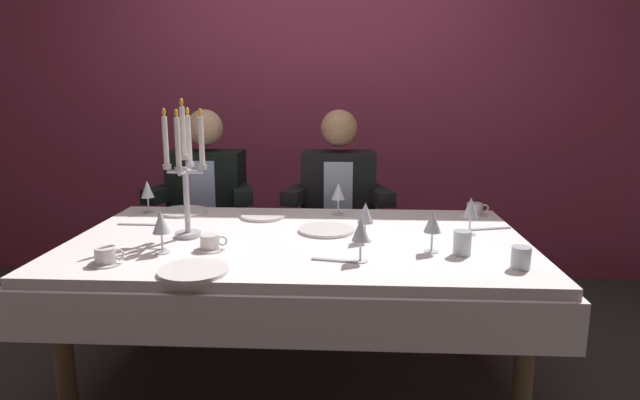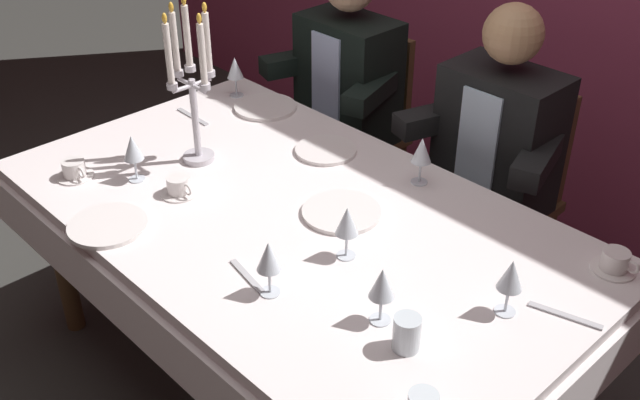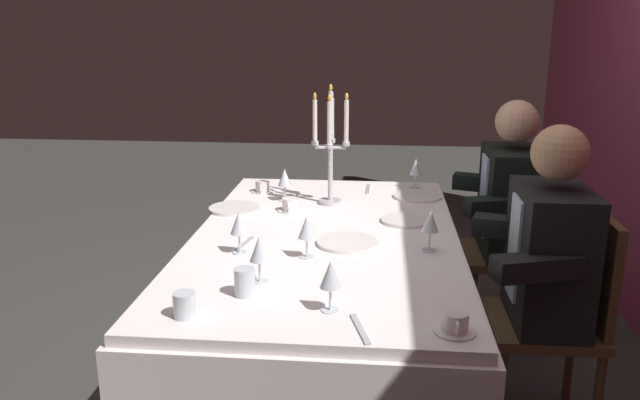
{
  "view_description": "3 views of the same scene",
  "coord_description": "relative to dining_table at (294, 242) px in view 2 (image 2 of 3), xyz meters",
  "views": [
    {
      "loc": [
        0.21,
        -2.18,
        1.36
      ],
      "look_at": [
        0.09,
        -0.01,
        0.9
      ],
      "focal_mm": 30.07,
      "sensor_mm": 36.0,
      "label": 1
    },
    {
      "loc": [
        1.48,
        -1.29,
        2.02
      ],
      "look_at": [
        0.14,
        -0.02,
        0.85
      ],
      "focal_mm": 42.29,
      "sensor_mm": 36.0,
      "label": 2
    },
    {
      "loc": [
        2.52,
        0.22,
        1.6
      ],
      "look_at": [
        -0.0,
        -0.02,
        0.89
      ],
      "focal_mm": 35.63,
      "sensor_mm": 36.0,
      "label": 3
    }
  ],
  "objects": [
    {
      "name": "seated_diner_1",
      "position": [
        0.15,
        0.89,
        0.11
      ],
      "size": [
        0.63,
        0.48,
        1.24
      ],
      "color": "brown",
      "rests_on": "ground_plane"
    },
    {
      "name": "dinner_plate_1",
      "position": [
        -0.32,
        -0.46,
        0.13
      ],
      "size": [
        0.24,
        0.24,
        0.01
      ],
      "primitive_type": "cylinder",
      "color": "white",
      "rests_on": "dining_table"
    },
    {
      "name": "fork_0",
      "position": [
        0.16,
        -0.31,
        0.12
      ],
      "size": [
        0.17,
        0.05,
        0.01
      ],
      "primitive_type": "cube",
      "rotation": [
        0.0,
        0.0,
        -0.18
      ],
      "color": "#B7B7BC",
      "rests_on": "dining_table"
    },
    {
      "name": "wine_glass_3",
      "position": [
        0.16,
        0.42,
        0.23
      ],
      "size": [
        0.07,
        0.07,
        0.16
      ],
      "color": "silver",
      "rests_on": "dining_table"
    },
    {
      "name": "wine_glass_6",
      "position": [
        0.25,
        -0.31,
        0.24
      ],
      "size": [
        0.07,
        0.07,
        0.16
      ],
      "color": "silver",
      "rests_on": "dining_table"
    },
    {
      "name": "ground_plane",
      "position": [
        0.0,
        0.0,
        -0.62
      ],
      "size": [
        12.0,
        12.0,
        0.0
      ],
      "primitive_type": "plane",
      "color": "#373633"
    },
    {
      "name": "wine_glass_4",
      "position": [
        0.28,
        -0.05,
        0.23
      ],
      "size": [
        0.07,
        0.07,
        0.16
      ],
      "color": "silver",
      "rests_on": "dining_table"
    },
    {
      "name": "seated_diner_0",
      "position": [
        -0.62,
        0.89,
        0.11
      ],
      "size": [
        0.63,
        0.48,
        1.24
      ],
      "color": "brown",
      "rests_on": "ground_plane"
    },
    {
      "name": "knife_2",
      "position": [
        0.85,
        0.18,
        0.12
      ],
      "size": [
        0.19,
        0.07,
        0.01
      ],
      "primitive_type": "cube",
      "rotation": [
        0.0,
        0.0,
        0.27
      ],
      "color": "#B7B7BC",
      "rests_on": "dining_table"
    },
    {
      "name": "wine_glass_1",
      "position": [
        -0.8,
        0.41,
        0.23
      ],
      "size": [
        0.07,
        0.07,
        0.16
      ],
      "color": "silver",
      "rests_on": "dining_table"
    },
    {
      "name": "water_tumbler_1",
      "position": [
        0.64,
        -0.21,
        0.17
      ],
      "size": [
        0.07,
        0.07,
        0.09
      ],
      "primitive_type": "cylinder",
      "color": "silver",
      "rests_on": "dining_table"
    },
    {
      "name": "wine_glass_2",
      "position": [
        0.73,
        0.08,
        0.23
      ],
      "size": [
        0.07,
        0.07,
        0.16
      ],
      "color": "silver",
      "rests_on": "dining_table"
    },
    {
      "name": "dinner_plate_3",
      "position": [
        -0.21,
        0.34,
        0.13
      ],
      "size": [
        0.22,
        0.22,
        0.01
      ],
      "primitive_type": "cylinder",
      "color": "white",
      "rests_on": "dining_table"
    },
    {
      "name": "dinner_plate_2",
      "position": [
        0.11,
        0.1,
        0.13
      ],
      "size": [
        0.25,
        0.25,
        0.01
      ],
      "primitive_type": "cylinder",
      "color": "white",
      "rests_on": "dining_table"
    },
    {
      "name": "dinner_plate_0",
      "position": [
        -0.63,
        0.42,
        0.13
      ],
      "size": [
        0.25,
        0.25,
        0.01
      ],
      "primitive_type": "cylinder",
      "color": "white",
      "rests_on": "dining_table"
    },
    {
      "name": "wine_glass_0",
      "position": [
        0.53,
        -0.18,
        0.23
      ],
      "size": [
        0.07,
        0.07,
        0.16
      ],
      "color": "silver",
      "rests_on": "dining_table"
    },
    {
      "name": "dining_table",
      "position": [
        0.0,
        0.0,
        0.0
      ],
      "size": [
        1.94,
        1.14,
        0.74
      ],
      "color": "white",
      "rests_on": "ground_plane"
    },
    {
      "name": "candelabra",
      "position": [
        -0.47,
        -0.02,
        0.39
      ],
      "size": [
        0.19,
        0.19,
        0.58
      ],
      "color": "silver",
      "rests_on": "dining_table"
    },
    {
      "name": "coffee_cup_0",
      "position": [
        0.84,
        0.45,
        0.15
      ],
      "size": [
        0.13,
        0.12,
        0.06
      ],
      "color": "white",
      "rests_on": "dining_table"
    },
    {
      "name": "coffee_cup_2",
      "position": [
        -0.66,
        -0.39,
        0.15
      ],
      "size": [
        0.13,
        0.12,
        0.06
      ],
      "color": "white",
      "rests_on": "dining_table"
    },
    {
      "name": "coffee_cup_1",
      "position": [
        -0.33,
        -0.19,
        0.15
      ],
      "size": [
        0.13,
        0.12,
        0.06
      ],
      "color": "white",
      "rests_on": "dining_table"
    },
    {
      "name": "knife_1",
      "position": [
        -0.76,
        0.16,
        0.12
      ],
      "size": [
        0.19,
        0.02,
        0.01
      ],
      "primitive_type": "cube",
      "rotation": [
        0.0,
        0.0,
        -0.02
      ],
      "color": "#B7B7BC",
      "rests_on": "dining_table"
    },
    {
      "name": "wine_glass_5",
      "position": [
        -0.5,
        -0.25,
        0.23
      ],
      "size": [
        0.07,
        0.07,
        0.16
      ],
      "color": "silver",
      "rests_on": "dining_table"
    }
  ]
}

